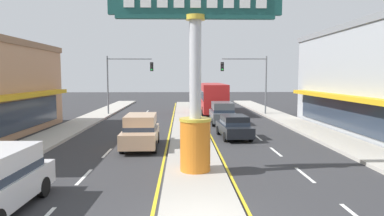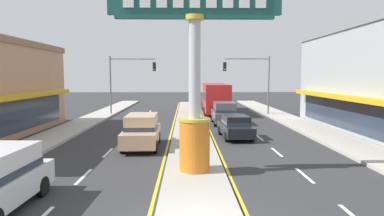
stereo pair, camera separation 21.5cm
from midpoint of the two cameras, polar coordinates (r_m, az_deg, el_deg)
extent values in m
cube|color=#A39E93|center=(27.41, -0.78, -3.18)|extent=(2.53, 52.00, 0.14)
cube|color=#ADA89E|center=(26.88, -20.76, -3.65)|extent=(2.67, 60.00, 0.18)
cube|color=#ADA89E|center=(27.20, 19.11, -3.50)|extent=(2.67, 60.00, 0.18)
cube|color=silver|center=(15.06, -17.81, -10.78)|extent=(0.14, 2.20, 0.01)
cube|color=silver|center=(19.20, -14.17, -7.22)|extent=(0.14, 2.20, 0.01)
cube|color=silver|center=(23.43, -11.86, -4.91)|extent=(0.14, 2.20, 0.01)
cube|color=silver|center=(27.72, -10.27, -3.31)|extent=(0.14, 2.20, 0.01)
cube|color=silver|center=(32.03, -9.12, -2.14)|extent=(0.14, 2.20, 0.01)
cube|color=silver|center=(36.37, -8.23, -1.25)|extent=(0.14, 2.20, 0.01)
cube|color=silver|center=(40.72, -7.54, -0.54)|extent=(0.14, 2.20, 0.01)
cube|color=silver|center=(15.35, 17.76, -10.48)|extent=(0.14, 2.20, 0.01)
cube|color=silver|center=(19.42, 13.40, -7.06)|extent=(0.14, 2.20, 0.01)
cube|color=silver|center=(23.61, 10.61, -4.81)|extent=(0.14, 2.20, 0.01)
cube|color=silver|center=(27.87, 8.67, -3.24)|extent=(0.14, 2.20, 0.01)
cube|color=silver|center=(32.17, 7.25, -2.08)|extent=(0.14, 2.20, 0.01)
cube|color=silver|center=(36.49, 6.17, -1.20)|extent=(0.14, 2.20, 0.01)
cube|color=silver|center=(40.82, 5.32, -0.50)|extent=(0.14, 2.20, 0.01)
cube|color=yellow|center=(27.43, -3.80, -3.33)|extent=(0.12, 52.00, 0.01)
cube|color=yellow|center=(27.48, 2.25, -3.30)|extent=(0.12, 52.00, 0.01)
cylinder|color=orange|center=(14.53, 0.11, -6.29)|extent=(1.27, 1.27, 2.10)
cylinder|color=gold|center=(14.35, 0.11, -1.94)|extent=(1.33, 1.33, 0.12)
cylinder|color=#B7B7BC|center=(14.24, 0.12, 6.50)|extent=(0.49, 0.49, 4.33)
cylinder|color=gold|center=(14.43, 0.12, 14.74)|extent=(0.78, 0.78, 0.20)
cube|color=#194C47|center=(14.55, 0.12, 17.34)|extent=(7.02, 0.24, 1.14)
cube|color=#194C47|center=(14.43, 0.12, 14.82)|extent=(6.46, 0.29, 0.16)
cube|color=white|center=(14.43, -5.38, 17.43)|extent=(0.42, 0.06, 0.63)
cube|color=white|center=(14.40, -2.63, 17.47)|extent=(0.42, 0.06, 0.63)
cube|color=white|center=(14.41, 0.14, 17.47)|extent=(0.42, 0.06, 0.63)
cube|color=white|center=(14.45, 2.89, 17.43)|extent=(0.42, 0.06, 0.63)
cube|color=white|center=(14.51, 5.63, 17.35)|extent=(0.42, 0.06, 0.63)
cube|color=white|center=(14.61, 8.33, 17.24)|extent=(0.42, 0.06, 0.63)
cube|color=white|center=(14.73, 10.98, 17.10)|extent=(0.42, 0.06, 0.63)
cube|color=gold|center=(24.40, -26.95, 1.76)|extent=(0.90, 15.48, 0.30)
cube|color=#283342|center=(24.69, -27.68, -1.38)|extent=(0.08, 14.93, 2.00)
cube|color=gold|center=(25.72, 22.72, 1.75)|extent=(0.90, 16.00, 0.30)
cube|color=#283342|center=(25.99, 23.44, -0.91)|extent=(0.08, 15.44, 2.00)
cylinder|color=slate|center=(37.10, -13.93, 3.58)|extent=(0.16, 0.16, 6.20)
cylinder|color=slate|center=(36.72, -10.47, 8.00)|extent=(4.62, 0.12, 0.12)
cube|color=black|center=(36.25, -6.85, 6.80)|extent=(0.32, 0.24, 0.92)
sphere|color=black|center=(36.12, -6.88, 7.28)|extent=(0.17, 0.17, 0.17)
sphere|color=black|center=(36.12, -6.87, 6.81)|extent=(0.17, 0.17, 0.17)
sphere|color=#19D83F|center=(36.11, -6.87, 6.33)|extent=(0.17, 0.17, 0.17)
cylinder|color=slate|center=(36.85, 11.97, 3.61)|extent=(0.16, 0.16, 6.20)
cylinder|color=slate|center=(36.40, 8.48, 8.05)|extent=(4.62, 0.12, 0.12)
cube|color=black|center=(35.87, 4.85, 6.84)|extent=(0.32, 0.24, 0.92)
sphere|color=black|center=(35.74, 4.88, 7.32)|extent=(0.17, 0.17, 0.17)
sphere|color=black|center=(35.73, 4.88, 6.84)|extent=(0.17, 0.17, 0.17)
sphere|color=#19D83F|center=(35.73, 4.87, 6.36)|extent=(0.17, 0.17, 0.17)
cube|color=tan|center=(20.03, -8.80, -4.57)|extent=(1.99, 4.64, 0.80)
cube|color=tan|center=(20.09, -8.77, -2.23)|extent=(1.73, 2.88, 0.80)
cube|color=#283342|center=(20.13, -8.76, -3.02)|extent=(1.76, 2.91, 0.24)
cylinder|color=black|center=(18.63, -6.54, -6.41)|extent=(0.23, 0.68, 0.68)
cylinder|color=black|center=(18.82, -11.89, -6.37)|extent=(0.23, 0.68, 0.68)
cylinder|color=black|center=(21.42, -6.05, -4.87)|extent=(0.23, 0.68, 0.68)
cylinder|color=black|center=(21.59, -10.71, -4.85)|extent=(0.23, 0.68, 0.68)
cube|color=#4C5156|center=(29.70, 4.79, -1.32)|extent=(1.92, 4.61, 0.80)
cube|color=#4C5156|center=(29.44, 4.84, 0.19)|extent=(1.69, 2.86, 0.80)
cube|color=#283342|center=(29.46, 4.83, -0.36)|extent=(1.73, 2.89, 0.24)
cylinder|color=black|center=(31.07, 2.89, -1.68)|extent=(0.22, 0.68, 0.68)
cylinder|color=black|center=(31.25, 6.09, -1.67)|extent=(0.22, 0.68, 0.68)
cylinder|color=black|center=(28.25, 3.33, -2.38)|extent=(0.22, 0.68, 0.68)
cylinder|color=black|center=(28.45, 6.84, -2.36)|extent=(0.22, 0.68, 0.68)
cube|color=black|center=(23.14, 6.67, -3.46)|extent=(2.01, 4.40, 0.66)
cube|color=black|center=(22.89, 6.78, -1.97)|extent=(1.67, 2.24, 0.60)
cube|color=#283342|center=(22.91, 6.77, -2.42)|extent=(1.71, 2.26, 0.24)
cylinder|color=black|center=(24.34, 4.15, -3.70)|extent=(0.26, 0.63, 0.62)
cylinder|color=black|center=(24.65, 7.88, -3.63)|extent=(0.26, 0.63, 0.62)
cylinder|color=black|center=(21.75, 5.29, -4.79)|extent=(0.26, 0.63, 0.62)
cylinder|color=black|center=(22.09, 9.43, -4.68)|extent=(0.26, 0.63, 0.62)
cube|color=#B21E1E|center=(38.72, 3.25, 1.88)|extent=(2.70, 11.24, 2.90)
cube|color=#283342|center=(38.71, 3.25, 2.32)|extent=(2.73, 11.02, 0.90)
cube|color=#283342|center=(44.25, 2.75, 2.63)|extent=(2.30, 0.12, 1.40)
cube|color=black|center=(44.22, 2.76, 3.92)|extent=(1.75, 0.11, 0.30)
cylinder|color=black|center=(42.22, 1.36, 0.36)|extent=(0.30, 0.96, 0.96)
cylinder|color=black|center=(42.36, 4.47, 0.36)|extent=(0.30, 0.96, 0.96)
cylinder|color=black|center=(35.87, 1.72, -0.52)|extent=(0.30, 0.96, 0.96)
cylinder|color=black|center=(36.04, 5.38, -0.51)|extent=(0.30, 0.96, 0.96)
cylinder|color=black|center=(13.11, -23.82, -11.87)|extent=(0.24, 0.69, 0.68)
camera|label=1|loc=(0.11, -90.38, -0.03)|focal=32.23mm
camera|label=2|loc=(0.11, 89.62, 0.03)|focal=32.23mm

